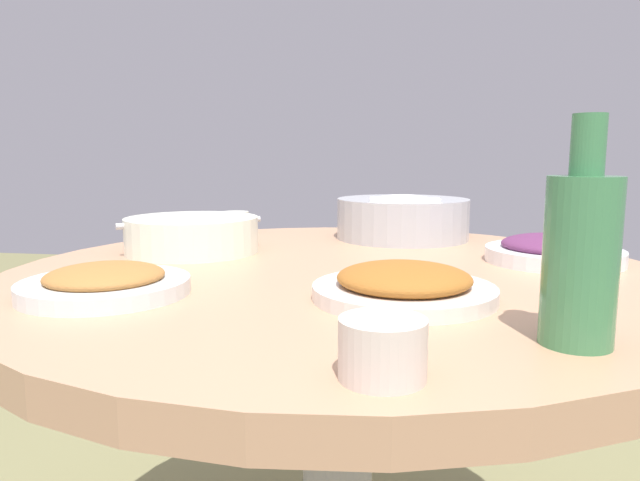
# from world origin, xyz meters

# --- Properties ---
(round_dining_table) EXTENTS (1.12, 1.12, 0.76)m
(round_dining_table) POSITION_xyz_m (0.00, 0.00, 0.63)
(round_dining_table) COLOR #99999E
(round_dining_table) RESTS_ON ground
(rice_bowl) EXTENTS (0.30, 0.30, 0.10)m
(rice_bowl) POSITION_xyz_m (-0.10, -0.37, 0.80)
(rice_bowl) COLOR #B2B5BA
(rice_bowl) RESTS_ON round_dining_table
(soup_bowl) EXTENTS (0.26, 0.26, 0.07)m
(soup_bowl) POSITION_xyz_m (0.31, -0.12, 0.79)
(soup_bowl) COLOR white
(soup_bowl) RESTS_ON round_dining_table
(dish_stirfry) EXTENTS (0.25, 0.25, 0.05)m
(dish_stirfry) POSITION_xyz_m (-0.11, 0.20, 0.77)
(dish_stirfry) COLOR silver
(dish_stirfry) RESTS_ON round_dining_table
(dish_eggplant) EXTENTS (0.24, 0.24, 0.05)m
(dish_eggplant) POSITION_xyz_m (-0.38, -0.12, 0.78)
(dish_eggplant) COLOR white
(dish_eggplant) RESTS_ON round_dining_table
(dish_tofu_braise) EXTENTS (0.23, 0.23, 0.04)m
(dish_tofu_braise) POSITION_xyz_m (0.29, 0.24, 0.77)
(dish_tofu_braise) COLOR silver
(dish_tofu_braise) RESTS_ON round_dining_table
(green_bottle) EXTENTS (0.07, 0.07, 0.23)m
(green_bottle) POSITION_xyz_m (-0.29, 0.36, 0.85)
(green_bottle) COLOR #407F4E
(green_bottle) RESTS_ON round_dining_table
(tea_cup_near) EXTENTS (0.06, 0.06, 0.06)m
(tea_cup_near) POSITION_xyz_m (0.30, -0.36, 0.78)
(tea_cup_near) COLOR silver
(tea_cup_near) RESTS_ON round_dining_table
(tea_cup_far) EXTENTS (0.08, 0.08, 0.05)m
(tea_cup_far) POSITION_xyz_m (-0.10, 0.48, 0.78)
(tea_cup_far) COLOR beige
(tea_cup_far) RESTS_ON round_dining_table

